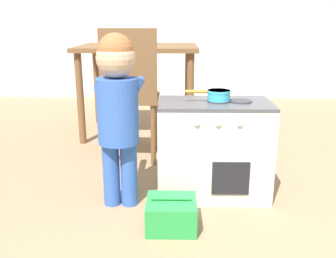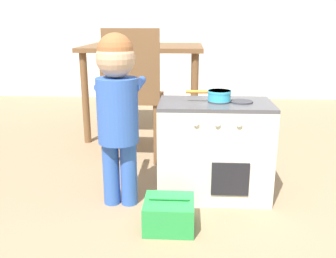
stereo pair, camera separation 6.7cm
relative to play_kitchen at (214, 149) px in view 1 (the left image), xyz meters
The scene contains 6 objects.
play_kitchen is the anchor object (origin of this frame).
toy_pot 0.31m from the play_kitchen, ahead, with size 0.24×0.13×0.06m.
child_figure 0.61m from the play_kitchen, 164.54° to the right, with size 0.23×0.37×0.90m.
toy_basket 0.49m from the play_kitchen, 121.24° to the right, with size 0.24×0.22×0.16m.
dining_table 1.37m from the play_kitchen, 113.82° to the left, with size 0.98×0.75×0.76m.
dining_chair_near 0.77m from the play_kitchen, 134.81° to the left, with size 0.37×0.37×0.91m.
Camera 1 is at (-0.23, -1.12, 0.96)m, focal length 40.00 mm.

